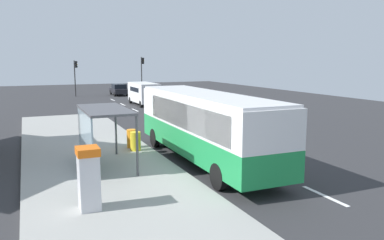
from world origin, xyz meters
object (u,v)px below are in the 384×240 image
(traffic_light_far_side, at_px, (75,72))
(bus_shelter, at_px, (98,123))
(traffic_light_near_side, at_px, (142,70))
(white_van, at_px, (144,92))
(recycling_bin_yellow, at_px, (135,141))
(bus, at_px, (204,123))
(recycling_bin_orange, at_px, (132,139))
(ticket_machine, at_px, (89,178))
(sedan_near, at_px, (119,89))

(traffic_light_far_side, distance_m, bus_shelter, 35.15)
(traffic_light_near_side, relative_size, traffic_light_far_side, 1.10)
(white_van, relative_size, recycling_bin_yellow, 5.49)
(bus, xyz_separation_m, white_van, (3.91, 22.94, -0.50))
(recycling_bin_orange, bearing_deg, bus_shelter, -126.74)
(recycling_bin_yellow, height_order, bus_shelter, bus_shelter)
(white_van, distance_m, ticket_machine, 28.76)
(white_van, height_order, recycling_bin_yellow, white_van)
(white_van, xyz_separation_m, recycling_bin_orange, (-6.40, -19.47, -0.69))
(sedan_near, distance_m, recycling_bin_yellow, 32.73)
(traffic_light_far_side, bearing_deg, recycling_bin_yellow, -91.93)
(bus_shelter, bearing_deg, white_van, 69.00)
(recycling_bin_yellow, xyz_separation_m, recycling_bin_orange, (0.00, 0.70, 0.00))
(ticket_machine, distance_m, traffic_light_far_side, 39.90)
(traffic_light_near_side, bearing_deg, sedan_near, 176.94)
(recycling_bin_yellow, distance_m, recycling_bin_orange, 0.70)
(traffic_light_near_side, xyz_separation_m, traffic_light_far_side, (-8.59, 0.80, -0.27))
(traffic_light_far_side, bearing_deg, bus, -87.77)
(recycling_bin_orange, height_order, bus_shelter, bus_shelter)
(ticket_machine, xyz_separation_m, bus_shelter, (1.11, 4.63, 0.93))
(white_van, height_order, traffic_light_far_side, traffic_light_far_side)
(ticket_machine, height_order, traffic_light_far_side, traffic_light_far_side)
(white_van, height_order, bus_shelter, bus_shelter)
(recycling_bin_orange, distance_m, traffic_light_far_side, 32.12)
(bus_shelter, bearing_deg, recycling_bin_orange, 53.26)
(sedan_near, relative_size, traffic_light_far_side, 0.97)
(ticket_machine, xyz_separation_m, traffic_light_far_side, (4.43, 39.61, 1.90))
(recycling_bin_yellow, relative_size, traffic_light_far_side, 0.21)
(ticket_machine, distance_m, traffic_light_near_side, 40.99)
(ticket_machine, distance_m, recycling_bin_orange, 8.31)
(bus_shelter, bearing_deg, traffic_light_near_side, 70.78)
(recycling_bin_yellow, bearing_deg, recycling_bin_orange, 90.00)
(sedan_near, distance_m, traffic_light_near_side, 4.10)
(white_van, bearing_deg, traffic_light_far_side, 112.90)
(traffic_light_near_side, xyz_separation_m, bus_shelter, (-11.91, -34.18, -1.25))
(recycling_bin_yellow, bearing_deg, ticket_machine, -115.72)
(sedan_near, relative_size, traffic_light_near_side, 0.89)
(bus, bearing_deg, traffic_light_far_side, 92.23)
(sedan_near, height_order, recycling_bin_orange, sedan_near)
(ticket_machine, bearing_deg, white_van, 70.24)
(recycling_bin_yellow, bearing_deg, bus_shelter, -134.33)
(bus, distance_m, ticket_machine, 7.16)
(bus, xyz_separation_m, ticket_machine, (-5.81, -4.13, -0.67))
(traffic_light_far_side, bearing_deg, white_van, -67.10)
(traffic_light_far_side, bearing_deg, traffic_light_near_side, -5.32)
(ticket_machine, bearing_deg, recycling_bin_orange, 66.38)
(recycling_bin_yellow, xyz_separation_m, traffic_light_far_side, (1.10, 32.71, 2.42))
(bus, height_order, sedan_near, bus)
(recycling_bin_yellow, distance_m, bus_shelter, 3.48)
(ticket_machine, xyz_separation_m, recycling_bin_yellow, (3.32, 6.90, -0.52))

